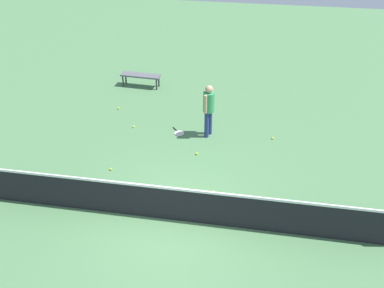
{
  "coord_description": "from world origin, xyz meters",
  "views": [
    {
      "loc": [
        -1.79,
        7.41,
        7.02
      ],
      "look_at": [
        -0.17,
        -1.98,
        0.9
      ],
      "focal_mm": 40.05,
      "sensor_mm": 36.0,
      "label": 1
    }
  ],
  "objects": [
    {
      "name": "player_near_side",
      "position": [
        -0.34,
        -3.96,
        1.01
      ],
      "size": [
        0.43,
        0.52,
        1.7
      ],
      "color": "navy",
      "rests_on": "ground_plane"
    },
    {
      "name": "courtside_bench",
      "position": [
        2.7,
        -7.1,
        0.42
      ],
      "size": [
        1.52,
        0.49,
        0.48
      ],
      "color": "#595960",
      "rests_on": "ground_plane"
    },
    {
      "name": "tennis_ball_midcourt",
      "position": [
        -0.87,
        -1.17,
        0.03
      ],
      "size": [
        0.07,
        0.07,
        0.07
      ],
      "primitive_type": "sphere",
      "color": "#C6E033",
      "rests_on": "ground_plane"
    },
    {
      "name": "tennis_ball_stray_left",
      "position": [
        2.06,
        -1.66,
        0.03
      ],
      "size": [
        0.07,
        0.07,
        0.07
      ],
      "primitive_type": "sphere",
      "color": "#C6E033",
      "rests_on": "ground_plane"
    },
    {
      "name": "tennis_ball_baseline",
      "position": [
        -2.34,
        -4.07,
        0.03
      ],
      "size": [
        0.07,
        0.07,
        0.07
      ],
      "primitive_type": "sphere",
      "color": "#C6E033",
      "rests_on": "ground_plane"
    },
    {
      "name": "tennis_racket_near_player",
      "position": [
        0.59,
        -3.92,
        0.01
      ],
      "size": [
        0.5,
        0.56,
        0.03
      ],
      "color": "white",
      "rests_on": "ground_plane"
    },
    {
      "name": "tennis_ball_by_net",
      "position": [
        -0.17,
        -2.82,
        0.03
      ],
      "size": [
        0.07,
        0.07,
        0.07
      ],
      "primitive_type": "sphere",
      "color": "#C6E033",
      "rests_on": "ground_plane"
    },
    {
      "name": "tennis_ball_near_player",
      "position": [
        2.96,
        -5.15,
        0.03
      ],
      "size": [
        0.07,
        0.07,
        0.07
      ],
      "primitive_type": "sphere",
      "color": "#C6E033",
      "rests_on": "ground_plane"
    },
    {
      "name": "court_net",
      "position": [
        0.0,
        0.0,
        0.5
      ],
      "size": [
        10.09,
        0.09,
        1.07
      ],
      "color": "#4C4C51",
      "rests_on": "ground_plane"
    },
    {
      "name": "ground_plane",
      "position": [
        0.0,
        0.0,
        0.0
      ],
      "size": [
        40.0,
        40.0,
        0.0
      ],
      "primitive_type": "plane",
      "color": "#4C7A4C"
    },
    {
      "name": "tennis_ball_stray_right",
      "position": [
        2.09,
        -4.01,
        0.03
      ],
      "size": [
        0.07,
        0.07,
        0.07
      ],
      "primitive_type": "sphere",
      "color": "#C6E033",
      "rests_on": "ground_plane"
    }
  ]
}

